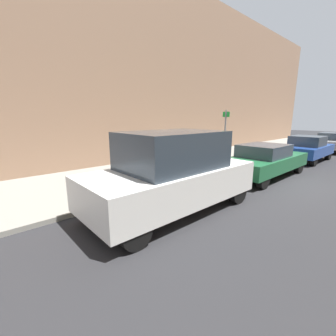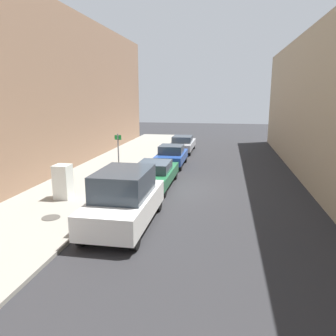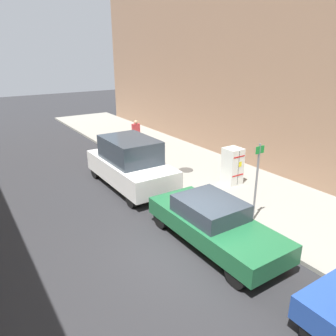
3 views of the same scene
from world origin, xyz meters
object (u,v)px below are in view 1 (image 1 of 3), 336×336
object	(u,v)px
parked_van_white	(173,173)
street_sign_post	(225,136)
discarded_refrigerator	(155,153)
parked_hatchback_blue	(307,148)
parked_sedan_silver	(333,142)
parked_sedan_green	(265,160)

from	to	relation	value
parked_van_white	street_sign_post	bearing A→B (deg)	110.45
discarded_refrigerator	street_sign_post	size ratio (longest dim) A/B	0.58
discarded_refrigerator	parked_hatchback_blue	bearing A→B (deg)	66.26
discarded_refrigerator	parked_van_white	distance (m)	4.34
parked_van_white	parked_hatchback_blue	bearing A→B (deg)	90.00
parked_van_white	parked_hatchback_blue	distance (m)	10.65
discarded_refrigerator	street_sign_post	world-z (taller)	street_sign_post
street_sign_post	parked_hatchback_blue	world-z (taller)	street_sign_post
discarded_refrigerator	parked_sedan_silver	distance (m)	14.50
parked_sedan_silver	street_sign_post	bearing A→B (deg)	-99.79
parked_hatchback_blue	street_sign_post	bearing A→B (deg)	-109.48
parked_sedan_green	parked_sedan_silver	xyz separation A→B (m)	(0.00, 11.02, -0.01)
parked_sedan_silver	parked_van_white	bearing A→B (deg)	-90.00
discarded_refrigerator	street_sign_post	distance (m)	3.40
parked_van_white	parked_sedan_silver	xyz separation A→B (m)	(0.00, 16.37, -0.34)
discarded_refrigerator	parked_sedan_green	size ratio (longest dim) A/B	0.34
discarded_refrigerator	parked_sedan_green	xyz separation A→B (m)	(3.65, 3.02, -0.19)
street_sign_post	parked_hatchback_blue	size ratio (longest dim) A/B	0.69
parked_van_white	parked_sedan_silver	distance (m)	16.38
parked_van_white	parked_hatchback_blue	xyz separation A→B (m)	(0.00, 10.64, -0.31)
parked_van_white	parked_sedan_green	xyz separation A→B (m)	(-0.00, 5.35, -0.33)
parked_van_white	parked_sedan_green	distance (m)	5.36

